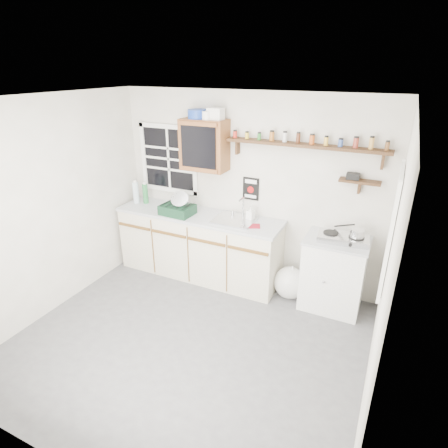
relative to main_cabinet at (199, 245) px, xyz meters
The scene contains 18 objects.
room 1.63m from the main_cabinet, 65.77° to the right, with size 3.64×3.24×2.54m.
main_cabinet is the anchor object (origin of this frame).
right_cabinet 1.84m from the main_cabinet, ahead, with size 0.73×0.57×0.91m.
sink 0.71m from the main_cabinet, ahead, with size 0.52×0.44×0.29m.
upper_cabinet 1.37m from the main_cabinet, 76.32° to the left, with size 0.60×0.32×0.65m.
upper_cabinet_clutter 1.75m from the main_cabinet, 72.25° to the left, with size 0.47×0.24×0.14m.
spice_shelf 1.99m from the main_cabinet, ahead, with size 1.91×0.18×0.35m.
secondary_shelf 2.25m from the main_cabinet, ahead, with size 0.45×0.16×0.24m.
warning_sign 1.08m from the main_cabinet, 24.36° to the left, with size 0.22×0.02×0.30m.
window_back 1.28m from the main_cabinet, 155.10° to the left, with size 0.93×0.03×0.98m.
window_right 2.68m from the main_cabinet, 17.55° to the right, with size 0.03×0.78×1.08m.
water_bottles 1.15m from the main_cabinet, behind, with size 0.21×0.13×0.34m.
dish_rack 0.62m from the main_cabinet, 153.22° to the right, with size 0.44×0.34×0.32m.
soap_bottle 0.91m from the main_cabinet, ahead, with size 0.09×0.09×0.20m, color white.
rag 0.96m from the main_cabinet, ahead, with size 0.14×0.12×0.02m, color maroon.
hotplate 1.95m from the main_cabinet, ahead, with size 0.60×0.36×0.08m.
saucepan 2.11m from the main_cabinet, ahead, with size 0.36×0.26×0.17m.
trash_bag 1.34m from the main_cabinet, ahead, with size 0.42×0.38×0.47m.
Camera 1 is at (1.75, -2.78, 2.77)m, focal length 30.00 mm.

